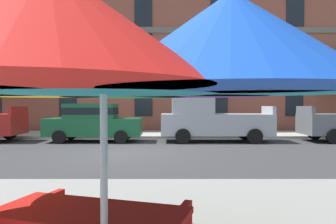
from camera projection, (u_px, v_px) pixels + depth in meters
ground_plane at (124, 153)px, 11.64m from camera, size 120.00×120.00×0.00m
sidewalk_far at (140, 134)px, 18.44m from camera, size 56.00×3.60×0.12m
apartment_building at (149, 7)px, 26.39m from camera, size 42.77×12.08×19.20m
sedan_green at (93, 121)px, 15.31m from camera, size 4.40×1.98×1.78m
pickup_silver at (210, 120)px, 15.32m from camera, size 5.10×2.12×2.20m
street_tree_middle at (195, 90)px, 17.94m from camera, size 2.11×2.11×3.54m
patio_umbrella at (103, 60)px, 2.59m from camera, size 3.85×3.85×2.44m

